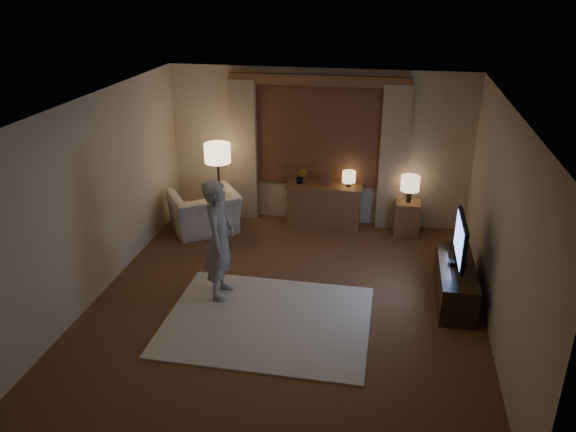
% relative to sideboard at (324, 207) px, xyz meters
% --- Properties ---
extents(room, '(5.04, 5.54, 2.64)m').
position_rel_sideboard_xyz_m(room, '(-0.16, -2.00, 0.98)').
color(room, brown).
rests_on(room, ground).
extents(rug, '(2.50, 2.00, 0.02)m').
position_rel_sideboard_xyz_m(rug, '(-0.31, -2.97, -0.34)').
color(rug, beige).
rests_on(rug, floor).
extents(sideboard, '(1.20, 0.40, 0.70)m').
position_rel_sideboard_xyz_m(sideboard, '(0.00, 0.00, 0.00)').
color(sideboard, brown).
rests_on(sideboard, floor).
extents(picture_frame, '(0.16, 0.02, 0.20)m').
position_rel_sideboard_xyz_m(picture_frame, '(0.00, 0.00, 0.45)').
color(picture_frame, brown).
rests_on(picture_frame, sideboard).
extents(plant, '(0.17, 0.13, 0.30)m').
position_rel_sideboard_xyz_m(plant, '(-0.40, 0.00, 0.50)').
color(plant, '#999999').
rests_on(plant, sideboard).
extents(table_lamp_sideboard, '(0.22, 0.22, 0.30)m').
position_rel_sideboard_xyz_m(table_lamp_sideboard, '(0.40, 0.00, 0.55)').
color(table_lamp_sideboard, black).
rests_on(table_lamp_sideboard, sideboard).
extents(floor_lamp, '(0.42, 0.42, 1.46)m').
position_rel_sideboard_xyz_m(floor_lamp, '(-1.70, -0.36, 0.87)').
color(floor_lamp, black).
rests_on(floor_lamp, floor).
extents(armchair, '(1.39, 1.35, 0.68)m').
position_rel_sideboard_xyz_m(armchair, '(-1.90, -0.58, -0.01)').
color(armchair, beige).
rests_on(armchair, floor).
extents(side_table, '(0.40, 0.40, 0.56)m').
position_rel_sideboard_xyz_m(side_table, '(1.38, -0.05, -0.07)').
color(side_table, brown).
rests_on(side_table, floor).
extents(table_lamp_side, '(0.30, 0.30, 0.44)m').
position_rel_sideboard_xyz_m(table_lamp_side, '(1.38, -0.05, 0.52)').
color(table_lamp_side, black).
rests_on(table_lamp_side, side_table).
extents(tv_stand, '(0.45, 1.40, 0.50)m').
position_rel_sideboard_xyz_m(tv_stand, '(1.99, -2.02, -0.10)').
color(tv_stand, black).
rests_on(tv_stand, floor).
extents(tv, '(0.22, 0.90, 0.65)m').
position_rel_sideboard_xyz_m(tv, '(1.99, -2.02, 0.51)').
color(tv, black).
rests_on(tv, tv_stand).
extents(person, '(0.40, 0.60, 1.61)m').
position_rel_sideboard_xyz_m(person, '(-1.03, -2.50, 0.48)').
color(person, '#9C9890').
rests_on(person, rug).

